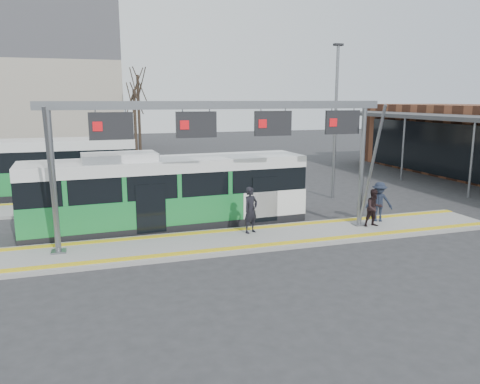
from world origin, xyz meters
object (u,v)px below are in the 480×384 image
Objects in this scene: hero_bus at (168,192)px; passenger_c at (379,202)px; passenger_a at (251,210)px; gantry at (227,130)px; passenger_b at (374,208)px.

hero_bus reaches higher than passenger_c.
passenger_a is at bearing -152.17° from passenger_c.
gantry is 7.48× the size of passenger_c.
hero_bus is at bearing 123.04° from gantry.
gantry is at bearing 178.47° from passenger_b.
gantry reaches higher than passenger_a.
passenger_a is 5.93m from passenger_c.
hero_bus is at bearing -167.94° from passenger_c.
hero_bus is 7.52× the size of passenger_b.
passenger_c is (0.70, 0.68, 0.07)m from passenger_b.
passenger_b is (8.12, -3.18, -0.55)m from hero_bus.
hero_bus is at bearing 160.31° from passenger_b.
passenger_b is 0.91× the size of passenger_c.
passenger_a is 1.17× the size of passenger_b.
gantry reaches higher than passenger_b.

